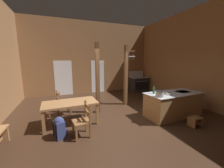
{
  "coord_description": "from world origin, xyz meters",
  "views": [
    {
      "loc": [
        -1.89,
        -4.12,
        2.09
      ],
      "look_at": [
        -0.02,
        0.71,
        1.16
      ],
      "focal_mm": 21.58,
      "sensor_mm": 36.0,
      "label": 1
    }
  ],
  "objects_px": {
    "ladderback_chair_by_post": "(83,120)",
    "mixing_bowl_on_counter": "(169,94)",
    "bottle_tall_on_counter": "(154,90)",
    "stove_range": "(139,84)",
    "backpack": "(59,127)",
    "stockpot_on_counter": "(160,94)",
    "kitchen_island": "(173,104)",
    "ladderback_chair_near_window": "(63,104)",
    "step_stool": "(195,121)",
    "dining_table": "(70,105)"
  },
  "relations": [
    {
      "from": "kitchen_island",
      "to": "dining_table",
      "type": "height_order",
      "value": "kitchen_island"
    },
    {
      "from": "stockpot_on_counter",
      "to": "mixing_bowl_on_counter",
      "type": "xyz_separation_m",
      "value": [
        0.48,
        0.1,
        -0.07
      ]
    },
    {
      "from": "stove_range",
      "to": "dining_table",
      "type": "distance_m",
      "value": 5.88
    },
    {
      "from": "step_stool",
      "to": "mixing_bowl_on_counter",
      "type": "xyz_separation_m",
      "value": [
        -0.43,
        0.75,
        0.75
      ]
    },
    {
      "from": "ladderback_chair_near_window",
      "to": "mixing_bowl_on_counter",
      "type": "distance_m",
      "value": 3.91
    },
    {
      "from": "ladderback_chair_by_post",
      "to": "backpack",
      "type": "height_order",
      "value": "ladderback_chair_by_post"
    },
    {
      "from": "kitchen_island",
      "to": "step_stool",
      "type": "xyz_separation_m",
      "value": [
        0.03,
        -0.9,
        -0.27
      ]
    },
    {
      "from": "stove_range",
      "to": "ladderback_chair_near_window",
      "type": "bearing_deg",
      "value": -152.41
    },
    {
      "from": "ladderback_chair_near_window",
      "to": "ladderback_chair_by_post",
      "type": "height_order",
      "value": "same"
    },
    {
      "from": "bottle_tall_on_counter",
      "to": "mixing_bowl_on_counter",
      "type": "bearing_deg",
      "value": -40.37
    },
    {
      "from": "ladderback_chair_by_post",
      "to": "stockpot_on_counter",
      "type": "distance_m",
      "value": 2.56
    },
    {
      "from": "ladderback_chair_near_window",
      "to": "kitchen_island",
      "type": "bearing_deg",
      "value": -21.71
    },
    {
      "from": "step_stool",
      "to": "bottle_tall_on_counter",
      "type": "distance_m",
      "value": 1.58
    },
    {
      "from": "step_stool",
      "to": "ladderback_chair_by_post",
      "type": "xyz_separation_m",
      "value": [
        -3.42,
        0.72,
        0.27
      ]
    },
    {
      "from": "ladderback_chair_by_post",
      "to": "backpack",
      "type": "xyz_separation_m",
      "value": [
        -0.62,
        0.13,
        -0.14
      ]
    },
    {
      "from": "stove_range",
      "to": "ladderback_chair_by_post",
      "type": "height_order",
      "value": "stove_range"
    },
    {
      "from": "ladderback_chair_near_window",
      "to": "stockpot_on_counter",
      "type": "relative_size",
      "value": 2.78
    },
    {
      "from": "mixing_bowl_on_counter",
      "to": "bottle_tall_on_counter",
      "type": "xyz_separation_m",
      "value": [
        -0.38,
        0.32,
        0.09
      ]
    },
    {
      "from": "mixing_bowl_on_counter",
      "to": "ladderback_chair_near_window",
      "type": "bearing_deg",
      "value": 153.95
    },
    {
      "from": "ladderback_chair_near_window",
      "to": "backpack",
      "type": "relative_size",
      "value": 1.59
    },
    {
      "from": "kitchen_island",
      "to": "step_stool",
      "type": "relative_size",
      "value": 6.04
    },
    {
      "from": "stove_range",
      "to": "bottle_tall_on_counter",
      "type": "xyz_separation_m",
      "value": [
        -1.89,
        -3.99,
        0.53
      ]
    },
    {
      "from": "dining_table",
      "to": "stockpot_on_counter",
      "type": "relative_size",
      "value": 5.07
    },
    {
      "from": "stove_range",
      "to": "stockpot_on_counter",
      "type": "relative_size",
      "value": 3.86
    },
    {
      "from": "stove_range",
      "to": "ladderback_chair_by_post",
      "type": "xyz_separation_m",
      "value": [
        -4.5,
        -4.34,
        -0.03
      ]
    },
    {
      "from": "kitchen_island",
      "to": "ladderback_chair_near_window",
      "type": "distance_m",
      "value": 4.18
    },
    {
      "from": "ladderback_chair_by_post",
      "to": "mixing_bowl_on_counter",
      "type": "xyz_separation_m",
      "value": [
        2.98,
        0.02,
        0.47
      ]
    },
    {
      "from": "kitchen_island",
      "to": "backpack",
      "type": "height_order",
      "value": "kitchen_island"
    },
    {
      "from": "stove_range",
      "to": "bottle_tall_on_counter",
      "type": "height_order",
      "value": "stove_range"
    },
    {
      "from": "ladderback_chair_near_window",
      "to": "ladderback_chair_by_post",
      "type": "bearing_deg",
      "value": -73.9
    },
    {
      "from": "kitchen_island",
      "to": "ladderback_chair_by_post",
      "type": "bearing_deg",
      "value": -176.93
    },
    {
      "from": "dining_table",
      "to": "mixing_bowl_on_counter",
      "type": "relative_size",
      "value": 9.1
    },
    {
      "from": "stove_range",
      "to": "ladderback_chair_by_post",
      "type": "bearing_deg",
      "value": -136.02
    },
    {
      "from": "stockpot_on_counter",
      "to": "bottle_tall_on_counter",
      "type": "relative_size",
      "value": 1.09
    },
    {
      "from": "mixing_bowl_on_counter",
      "to": "bottle_tall_on_counter",
      "type": "distance_m",
      "value": 0.51
    },
    {
      "from": "stove_range",
      "to": "backpack",
      "type": "relative_size",
      "value": 2.21
    },
    {
      "from": "backpack",
      "to": "mixing_bowl_on_counter",
      "type": "relative_size",
      "value": 3.12
    },
    {
      "from": "stove_range",
      "to": "stockpot_on_counter",
      "type": "distance_m",
      "value": 4.87
    },
    {
      "from": "backpack",
      "to": "bottle_tall_on_counter",
      "type": "xyz_separation_m",
      "value": [
        3.23,
        0.22,
        0.7
      ]
    },
    {
      "from": "dining_table",
      "to": "bottle_tall_on_counter",
      "type": "bearing_deg",
      "value": -10.82
    },
    {
      "from": "ladderback_chair_by_post",
      "to": "stockpot_on_counter",
      "type": "relative_size",
      "value": 2.78
    },
    {
      "from": "ladderback_chair_by_post",
      "to": "backpack",
      "type": "distance_m",
      "value": 0.65
    },
    {
      "from": "backpack",
      "to": "mixing_bowl_on_counter",
      "type": "distance_m",
      "value": 3.66
    },
    {
      "from": "kitchen_island",
      "to": "ladderback_chair_by_post",
      "type": "relative_size",
      "value": 2.33
    },
    {
      "from": "stockpot_on_counter",
      "to": "backpack",
      "type": "bearing_deg",
      "value": 176.18
    },
    {
      "from": "mixing_bowl_on_counter",
      "to": "bottle_tall_on_counter",
      "type": "relative_size",
      "value": 0.61
    },
    {
      "from": "step_stool",
      "to": "ladderback_chair_near_window",
      "type": "distance_m",
      "value": 4.63
    },
    {
      "from": "dining_table",
      "to": "mixing_bowl_on_counter",
      "type": "xyz_separation_m",
      "value": [
        3.25,
        -0.87,
        0.27
      ]
    },
    {
      "from": "kitchen_island",
      "to": "stockpot_on_counter",
      "type": "xyz_separation_m",
      "value": [
        -0.88,
        -0.26,
        0.55
      ]
    },
    {
      "from": "kitchen_island",
      "to": "stove_range",
      "type": "bearing_deg",
      "value": 75.04
    }
  ]
}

